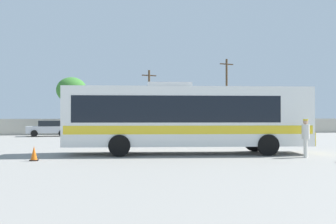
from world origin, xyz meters
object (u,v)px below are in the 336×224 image
at_px(parked_car_leftmost_silver, 49,128).
at_px(parked_car_second_red, 115,128).
at_px(coach_bus_white_yellow, 185,116).
at_px(utility_pole_near, 227,94).
at_px(utility_pole_far, 149,100).
at_px(vendor_umbrella_near_gate_blue, 288,120).
at_px(traffic_cone_on_apron, 34,154).
at_px(attendant_by_bus_door, 306,136).
at_px(roadside_tree_midright, 176,102).
at_px(roadside_tree_midleft, 72,90).

bearing_deg(parked_car_leftmost_silver, parked_car_second_red, -4.72).
distance_m(coach_bus_white_yellow, utility_pole_near, 27.11).
bearing_deg(utility_pole_far, vendor_umbrella_near_gate_blue, -70.76).
bearing_deg(parked_car_leftmost_silver, traffic_cone_on_apron, -86.12).
distance_m(attendant_by_bus_door, utility_pole_near, 28.32).
relative_size(utility_pole_near, utility_pole_far, 1.19).
xyz_separation_m(coach_bus_white_yellow, utility_pole_near, (11.01, 24.64, 2.58)).
bearing_deg(roadside_tree_midright, traffic_cone_on_apron, -112.56).
bearing_deg(utility_pole_near, roadside_tree_midleft, 177.22).
xyz_separation_m(parked_car_leftmost_silver, parked_car_second_red, (6.25, -0.52, -0.00)).
relative_size(coach_bus_white_yellow, traffic_cone_on_apron, 19.58).
distance_m(attendant_by_bus_door, parked_car_second_red, 23.62).
height_order(attendant_by_bus_door, parked_car_second_red, attendant_by_bus_door).
height_order(attendant_by_bus_door, utility_pole_far, utility_pole_far).
bearing_deg(roadside_tree_midright, vendor_umbrella_near_gate_blue, -82.97).
bearing_deg(utility_pole_near, roadside_tree_midright, 135.36).
xyz_separation_m(parked_car_second_red, roadside_tree_midleft, (-4.35, 5.92, 4.01)).
bearing_deg(parked_car_second_red, vendor_umbrella_near_gate_blue, -50.51).
xyz_separation_m(parked_car_leftmost_silver, roadside_tree_midright, (14.56, 9.51, 2.90)).
bearing_deg(parked_car_second_red, roadside_tree_midleft, 126.32).
xyz_separation_m(vendor_umbrella_near_gate_blue, parked_car_leftmost_silver, (-17.48, 14.15, -0.89)).
relative_size(utility_pole_near, traffic_cone_on_apron, 13.50).
bearing_deg(attendant_by_bus_door, utility_pole_far, 96.20).
bearing_deg(utility_pole_near, vendor_umbrella_near_gate_blue, -96.45).
xyz_separation_m(parked_car_leftmost_silver, utility_pole_near, (19.59, 4.55, 3.71)).
distance_m(coach_bus_white_yellow, attendant_by_bus_door, 5.91).
bearing_deg(attendant_by_bus_door, roadside_tree_midright, 88.45).
relative_size(utility_pole_far, roadside_tree_midleft, 1.16).
height_order(coach_bus_white_yellow, roadside_tree_midright, roadside_tree_midright).
distance_m(vendor_umbrella_near_gate_blue, parked_car_leftmost_silver, 22.51).
bearing_deg(roadside_tree_midleft, traffic_cone_on_apron, -90.85).
bearing_deg(attendant_by_bus_door, traffic_cone_on_apron, 175.44).
xyz_separation_m(vendor_umbrella_near_gate_blue, roadside_tree_midleft, (-15.59, 19.56, 3.13)).
bearing_deg(roadside_tree_midleft, vendor_umbrella_near_gate_blue, -51.44).
bearing_deg(roadside_tree_midleft, attendant_by_bus_door, -67.41).
xyz_separation_m(attendant_by_bus_door, roadside_tree_midleft, (-11.79, 28.34, 3.79)).
relative_size(attendant_by_bus_door, roadside_tree_midleft, 0.29).
xyz_separation_m(attendant_by_bus_door, utility_pole_far, (-3.10, 28.55, 2.78)).
relative_size(coach_bus_white_yellow, roadside_tree_midright, 2.33).
relative_size(vendor_umbrella_near_gate_blue, roadside_tree_midright, 0.38).
xyz_separation_m(utility_pole_far, roadside_tree_midright, (3.98, 3.90, -0.10)).
distance_m(roadside_tree_midright, traffic_cone_on_apron, 34.25).
xyz_separation_m(utility_pole_near, roadside_tree_midright, (-5.03, 4.97, -0.81)).
relative_size(parked_car_leftmost_silver, roadside_tree_midleft, 0.67).
xyz_separation_m(coach_bus_white_yellow, parked_car_second_red, (-2.34, 19.58, -1.14)).
height_order(utility_pole_near, roadside_tree_midright, utility_pole_near).
relative_size(attendant_by_bus_door, parked_car_second_red, 0.42).
bearing_deg(utility_pole_far, parked_car_second_red, -125.25).
xyz_separation_m(attendant_by_bus_door, parked_car_leftmost_silver, (-13.68, 22.93, -0.22)).
relative_size(vendor_umbrella_near_gate_blue, utility_pole_near, 0.24).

